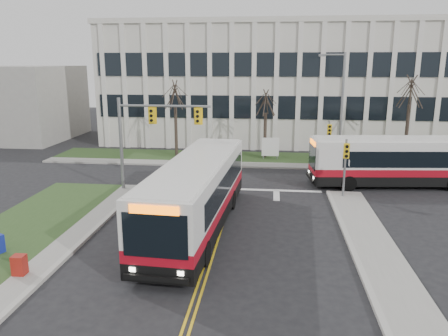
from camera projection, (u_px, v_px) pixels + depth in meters
ground at (217, 235)px, 21.84m from camera, size 120.00×120.00×0.00m
sidewalk_west at (31, 274)px, 17.74m from camera, size 1.20×26.00×0.14m
sidewalk_east at (400, 294)px, 16.19m from camera, size 2.00×26.00×0.14m
sidewalk_cross at (300, 166)px, 35.96m from camera, size 44.00×1.60×0.14m
building_lawn at (298, 159)px, 38.67m from camera, size 44.00×5.00×0.12m
office_building at (295, 84)px, 48.85m from camera, size 40.00×16.00×12.00m
building_annex at (16, 103)px, 48.77m from camera, size 12.00×12.00×8.00m
mast_arm_signal at (145, 128)px, 28.34m from camera, size 6.11×0.38×6.20m
signal_pole_near at (345, 160)px, 27.14m from camera, size 0.34×0.39×3.80m
signal_pole_far at (329, 137)px, 35.34m from camera, size 0.34×0.39×3.80m
streetlight at (340, 103)px, 35.39m from camera, size 2.15×0.25×9.20m
directory_sign at (270, 147)px, 38.19m from camera, size 1.50×0.12×2.00m
tree_left at (175, 96)px, 38.55m from camera, size 1.80×1.80×7.70m
tree_mid at (266, 104)px, 38.04m from camera, size 1.80×1.80×6.82m
tree_right at (410, 93)px, 36.32m from camera, size 1.80×1.80×8.25m
bus_main at (197, 196)px, 22.38m from camera, size 3.68×13.41×3.54m
bus_cross at (402, 163)px, 30.12m from camera, size 12.65×3.91×3.32m
newspaper_box_red at (20, 267)px, 17.46m from camera, size 0.51×0.46×0.95m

